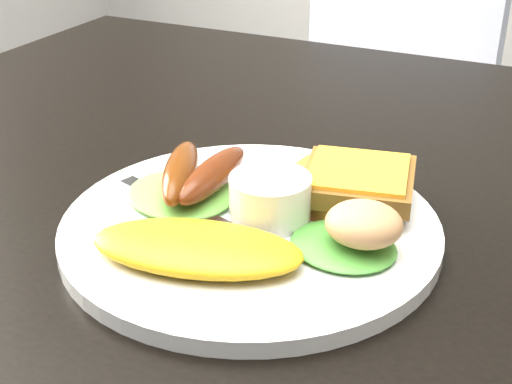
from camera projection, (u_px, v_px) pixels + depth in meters
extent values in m
cube|color=black|center=(394.00, 207.00, 0.63)|extent=(1.20, 0.80, 0.04)
cube|color=tan|center=(368.00, 123.00, 1.55)|extent=(0.53, 0.53, 0.06)
cylinder|color=white|center=(250.00, 228.00, 0.54)|extent=(0.29, 0.29, 0.01)
ellipsoid|color=#529C37|center=(181.00, 194.00, 0.57)|extent=(0.12, 0.11, 0.01)
ellipsoid|color=#3C8A2E|center=(343.00, 246.00, 0.50)|extent=(0.09, 0.09, 0.01)
ellipsoid|color=gold|center=(197.00, 248.00, 0.49)|extent=(0.16, 0.10, 0.02)
ellipsoid|color=#612A0F|center=(180.00, 172.00, 0.57)|extent=(0.07, 0.11, 0.03)
ellipsoid|color=#5D1E10|center=(213.00, 175.00, 0.56)|extent=(0.03, 0.10, 0.03)
cylinder|color=white|center=(270.00, 199.00, 0.53)|extent=(0.07, 0.07, 0.04)
cube|color=brown|center=(326.00, 191.00, 0.57)|extent=(0.09, 0.09, 0.01)
cube|color=olive|center=(358.00, 181.00, 0.56)|extent=(0.10, 0.10, 0.01)
ellipsoid|color=#C9C28E|center=(364.00, 224.00, 0.49)|extent=(0.06, 0.06, 0.03)
cube|color=#ADAFB7|center=(196.00, 214.00, 0.54)|extent=(0.17, 0.06, 0.00)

